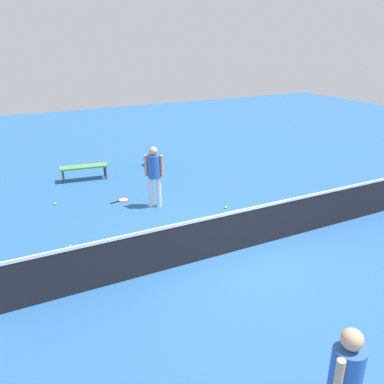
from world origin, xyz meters
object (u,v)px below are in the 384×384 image
player_far_side (344,383)px  tennis_ball_near_player (55,204)px  tennis_racket_near_player (123,200)px  tennis_ball_by_net (70,247)px  tennis_ball_midcourt (226,207)px  courtside_bench (84,168)px  player_near_side (154,172)px  equipment_bag (152,164)px

player_far_side → tennis_ball_near_player: player_far_side is taller
player_far_side → tennis_racket_near_player: size_ratio=2.80×
tennis_ball_by_net → player_far_side: bearing=105.2°
tennis_ball_midcourt → courtside_bench: courtside_bench is taller
player_far_side → tennis_ball_midcourt: (-2.57, -6.46, -0.98)m
tennis_racket_near_player → tennis_ball_midcourt: 2.98m
player_near_side → tennis_racket_near_player: player_near_side is taller
tennis_ball_near_player → tennis_ball_by_net: (0.13, 2.71, 0.00)m
tennis_ball_midcourt → courtside_bench: (2.87, -4.15, 0.38)m
player_near_side → tennis_racket_near_player: 1.46m
player_far_side → tennis_ball_midcourt: bearing=-111.7°
tennis_racket_near_player → tennis_ball_near_player: (1.79, -0.56, 0.02)m
tennis_ball_near_player → courtside_bench: bearing=-125.8°
equipment_bag → courtside_bench: bearing=6.0°
player_far_side → equipment_bag: 11.12m
player_near_side → player_far_side: size_ratio=1.00×
tennis_ball_by_net → tennis_racket_near_player: bearing=-131.6°
tennis_ball_midcourt → courtside_bench: bearing=-55.3°
equipment_bag → tennis_ball_by_net: bearing=50.7°
player_far_side → courtside_bench: bearing=-88.4°
tennis_ball_midcourt → equipment_bag: bearing=-84.8°
courtside_bench → equipment_bag: size_ratio=1.92×
player_near_side → tennis_racket_near_player: size_ratio=2.80×
tennis_ball_midcourt → equipment_bag: size_ratio=0.08×
courtside_bench → equipment_bag: courtside_bench is taller
player_far_side → tennis_ball_by_net: (1.68, -6.17, -0.98)m
player_near_side → tennis_ball_midcourt: bearing=147.9°
tennis_racket_near_player → tennis_ball_near_player: tennis_ball_near_player is taller
tennis_ball_by_net → equipment_bag: bearing=-129.3°
player_near_side → tennis_ball_by_net: 3.07m
player_far_side → tennis_racket_near_player: player_far_side is taller
player_near_side → tennis_ball_by_net: bearing=27.2°
tennis_racket_near_player → courtside_bench: (0.54, -2.29, 0.40)m
tennis_ball_by_net → courtside_bench: size_ratio=0.04×
equipment_bag → player_far_side: bearing=78.7°
courtside_bench → tennis_ball_midcourt: bearing=124.7°
player_near_side → tennis_racket_near_player: bearing=-50.5°
player_near_side → tennis_ball_midcourt: size_ratio=25.76×
player_near_side → courtside_bench: bearing=-68.7°
tennis_ball_near_player → tennis_ball_midcourt: (-4.12, 2.42, 0.00)m
courtside_bench → player_far_side: bearing=91.6°
equipment_bag → player_near_side: bearing=69.5°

